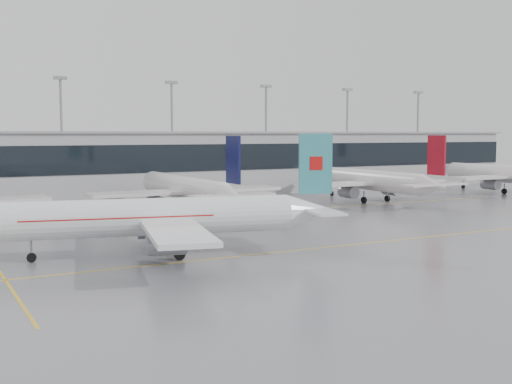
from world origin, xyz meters
TOP-DOWN VIEW (x-y plane):
  - ground at (0.00, 0.00)m, footprint 320.00×320.00m
  - taxi_line_main at (0.00, 0.00)m, footprint 120.00×0.25m
  - taxi_line_north at (0.00, 30.00)m, footprint 120.00×0.25m
  - terminal at (0.00, 62.00)m, footprint 180.00×15.00m
  - terminal_glass at (0.00, 54.45)m, footprint 180.00×0.20m
  - terminal_roof at (0.00, 62.00)m, footprint 182.00×16.00m
  - light_masts at (0.00, 68.00)m, footprint 156.40×1.00m
  - air_canada_jet at (-14.87, 3.85)m, footprint 37.47×30.70m
  - parked_jet_c at (-0.00, 33.69)m, footprint 29.64×36.96m
  - parked_jet_d at (35.00, 33.69)m, footprint 29.64×36.96m
  - parked_jet_e at (70.00, 33.69)m, footprint 29.64×36.96m

SIDE VIEW (x-z plane):
  - ground at x=0.00m, z-range 0.00..0.00m
  - taxi_line_main at x=0.00m, z-range 0.00..0.01m
  - taxi_line_north at x=0.00m, z-range 0.00..0.01m
  - parked_jet_c at x=0.00m, z-range -2.15..9.57m
  - parked_jet_d at x=35.00m, z-range -2.15..9.57m
  - parked_jet_e at x=70.00m, z-range -2.15..9.57m
  - air_canada_jet at x=-14.87m, z-range -2.18..9.82m
  - terminal at x=0.00m, z-range 0.00..12.00m
  - terminal_glass at x=0.00m, z-range 5.00..10.00m
  - terminal_roof at x=0.00m, z-range 12.00..12.40m
  - light_masts at x=0.00m, z-range 2.04..24.64m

